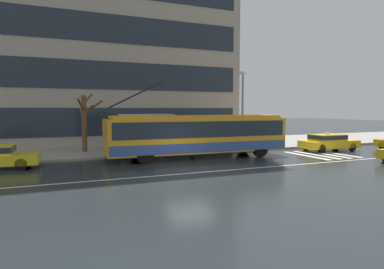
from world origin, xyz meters
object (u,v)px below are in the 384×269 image
(bus_shelter, at_px, (145,123))
(pedestrian_at_shelter, at_px, (194,129))
(street_lamp, at_px, (243,102))
(trolleybus, at_px, (198,134))
(street_tree_bare, at_px, (85,119))
(taxi_ahead_of_bus, at_px, (328,142))
(pedestrian_approaching_curb, at_px, (124,128))

(bus_shelter, relative_size, pedestrian_at_shelter, 1.87)
(bus_shelter, xyz_separation_m, pedestrian_at_shelter, (3.19, -1.54, -0.44))
(bus_shelter, height_order, pedestrian_at_shelter, bus_shelter)
(pedestrian_at_shelter, xyz_separation_m, street_lamp, (4.21, 0.24, 1.99))
(trolleybus, distance_m, street_tree_bare, 8.38)
(trolleybus, relative_size, street_lamp, 2.11)
(taxi_ahead_of_bus, xyz_separation_m, street_lamp, (-5.78, 3.04, 3.01))
(pedestrian_at_shelter, bearing_deg, street_tree_bare, 159.61)
(taxi_ahead_of_bus, xyz_separation_m, street_tree_bare, (-17.27, 5.51, 1.75))
(trolleybus, distance_m, taxi_ahead_of_bus, 10.70)
(taxi_ahead_of_bus, relative_size, pedestrian_approaching_curb, 2.25)
(bus_shelter, distance_m, street_tree_bare, 4.27)
(pedestrian_at_shelter, relative_size, pedestrian_approaching_curb, 0.99)
(pedestrian_at_shelter, xyz_separation_m, street_tree_bare, (-7.29, 2.71, 0.73))
(trolleybus, height_order, pedestrian_at_shelter, trolleybus)
(taxi_ahead_of_bus, bearing_deg, pedestrian_at_shelter, 164.33)
(bus_shelter, xyz_separation_m, street_lamp, (7.40, -1.30, 1.55))
(pedestrian_at_shelter, height_order, street_tree_bare, street_tree_bare)
(taxi_ahead_of_bus, distance_m, pedestrian_at_shelter, 10.42)
(bus_shelter, bearing_deg, taxi_ahead_of_bus, -18.26)
(trolleybus, bearing_deg, pedestrian_at_shelter, 74.14)
(pedestrian_at_shelter, bearing_deg, street_lamp, 3.29)
(bus_shelter, xyz_separation_m, pedestrian_approaching_curb, (-1.52, 0.11, -0.37))
(street_lamp, bearing_deg, bus_shelter, 170.02)
(pedestrian_approaching_curb, xyz_separation_m, street_lamp, (8.91, -1.41, 1.91))
(bus_shelter, bearing_deg, pedestrian_approaching_curb, 175.77)
(street_lamp, relative_size, street_tree_bare, 1.41)
(trolleybus, bearing_deg, taxi_ahead_of_bus, -2.47)
(pedestrian_approaching_curb, bearing_deg, street_tree_bare, 157.85)
(street_lamp, height_order, street_tree_bare, street_lamp)
(trolleybus, relative_size, pedestrian_at_shelter, 6.31)
(street_lamp, bearing_deg, taxi_ahead_of_bus, -27.79)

